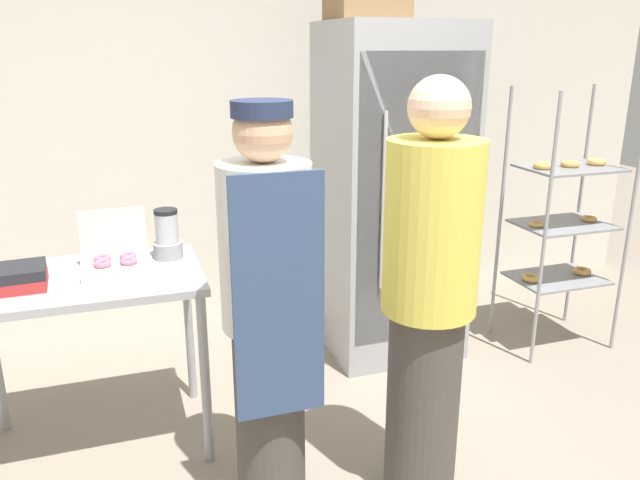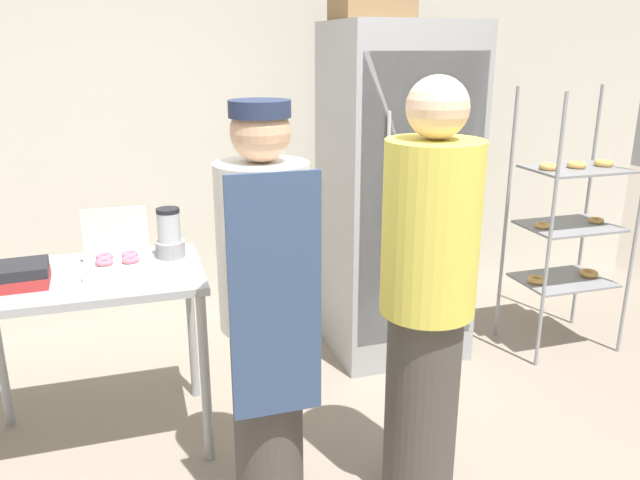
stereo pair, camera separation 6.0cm
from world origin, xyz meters
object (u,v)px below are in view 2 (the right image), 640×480
Objects in this scene: refrigerator at (395,194)px; binder_stack at (10,276)px; person_baker at (266,310)px; donut_box at (118,260)px; person_customer at (427,300)px; blender_pitcher at (170,235)px; baking_rack at (569,223)px.

refrigerator reaches higher than binder_stack.
person_baker reaches higher than binder_stack.
binder_stack is (-0.43, -0.08, 0.00)m from donut_box.
person_customer reaches higher than binder_stack.
blender_pitcher is 0.14× the size of person_customer.
person_baker is (0.30, -0.77, -0.11)m from blender_pitcher.
blender_pitcher is 0.76× the size of binder_stack.
donut_box is 0.44m from binder_stack.
refrigerator is 1.09m from baking_rack.
baking_rack is (1.03, -0.31, -0.18)m from refrigerator.
blender_pitcher is at bearing -177.54° from baking_rack.
person_customer is (0.61, -0.15, 0.03)m from person_baker.
baking_rack is 5.44× the size of donut_box.
blender_pitcher is at bearing -163.17° from refrigerator.
refrigerator is 1.42m from blender_pitcher.
person_baker is (-2.09, -0.87, 0.06)m from baking_rack.
baking_rack is at bearing 22.61° from person_baker.
binder_stack is at bearing 155.79° from person_customer.
baking_rack is 5.12× the size of binder_stack.
donut_box reaches higher than blender_pitcher.
refrigerator is at bearing 18.44° from donut_box.
baking_rack is at bearing 34.63° from person_customer.
blender_pitcher is (0.24, 0.12, 0.06)m from donut_box.
blender_pitcher is 0.71m from binder_stack.
person_customer is at bearing -34.43° from donut_box.
person_baker is 0.95× the size of person_customer.
donut_box is 0.18× the size of person_baker.
binder_stack is 0.19× the size of person_baker.
person_baker is (0.54, -0.64, -0.05)m from donut_box.
refrigerator is at bearing 71.49° from person_customer.
blender_pitcher is 0.83m from person_baker.
person_baker is 0.63m from person_customer.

